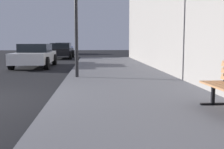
% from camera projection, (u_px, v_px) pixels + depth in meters
% --- Properties ---
extents(sidewalk, '(4.00, 32.00, 0.15)m').
position_uv_depth(sidewalk, '(138.00, 97.00, 6.73)').
color(sidewalk, '#5B5B60').
rests_on(sidewalk, ground_plane).
extents(car_white, '(1.95, 4.56, 1.27)m').
position_uv_depth(car_white, '(35.00, 55.00, 15.44)').
color(car_white, white).
rests_on(car_white, ground_plane).
extents(car_black, '(1.99, 4.20, 1.27)m').
position_uv_depth(car_black, '(61.00, 51.00, 23.39)').
color(car_black, black).
rests_on(car_black, ground_plane).
extents(car_blue, '(1.99, 4.27, 1.27)m').
position_uv_depth(car_blue, '(64.00, 48.00, 31.46)').
color(car_blue, '#233899').
rests_on(car_blue, ground_plane).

